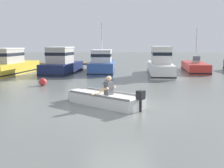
% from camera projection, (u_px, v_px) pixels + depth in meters
% --- Properties ---
extents(ground_plane, '(120.00, 120.00, 0.00)m').
position_uv_depth(ground_plane, '(120.00, 108.00, 10.32)').
color(ground_plane, slate).
extents(wooden_dock, '(15.34, 1.64, 1.13)m').
position_uv_depth(wooden_dock, '(24.00, 64.00, 25.23)').
color(wooden_dock, brown).
rests_on(wooden_dock, ground).
extents(rowboat_with_person, '(3.21, 2.89, 1.19)m').
position_uv_depth(rowboat_with_person, '(104.00, 99.00, 10.81)').
color(rowboat_with_person, white).
rests_on(rowboat_with_person, ground).
extents(moored_boat_yellow, '(3.08, 6.28, 2.07)m').
position_uv_depth(moored_boat_yellow, '(10.00, 64.00, 21.43)').
color(moored_boat_yellow, gold).
rests_on(moored_boat_yellow, ground).
extents(moored_boat_navy, '(3.00, 5.33, 2.15)m').
position_uv_depth(moored_boat_navy, '(62.00, 64.00, 21.72)').
color(moored_boat_navy, '#19234C').
rests_on(moored_boat_navy, ground).
extents(moored_boat_blue, '(2.18, 4.89, 4.03)m').
position_uv_depth(moored_boat_blue, '(102.00, 64.00, 22.07)').
color(moored_boat_blue, '#2D519E').
rests_on(moored_boat_blue, ground).
extents(moored_boat_white, '(2.37, 6.36, 2.21)m').
position_uv_depth(moored_boat_white, '(160.00, 65.00, 20.76)').
color(moored_boat_white, white).
rests_on(moored_boat_white, ground).
extents(moored_boat_red, '(2.55, 5.78, 3.68)m').
position_uv_depth(moored_boat_red, '(195.00, 67.00, 23.29)').
color(moored_boat_red, '#B72D28').
rests_on(moored_boat_red, ground).
extents(mooring_buoy, '(0.45, 0.45, 0.45)m').
position_uv_depth(mooring_buoy, '(43.00, 82.00, 15.68)').
color(mooring_buoy, red).
rests_on(mooring_buoy, ground).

